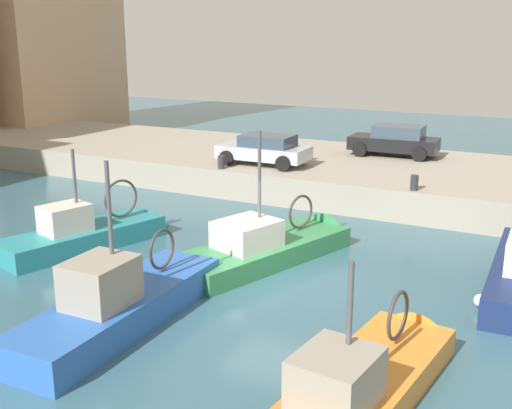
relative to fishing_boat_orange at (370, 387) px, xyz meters
The scene contains 10 objects.
water_surface 5.95m from the fishing_boat_orange, 44.47° to the left, with size 80.00×80.00×0.00m, color #386070.
quay_wall 16.29m from the fishing_boat_orange, 14.83° to the left, with size 9.00×56.00×1.20m, color #9E9384.
fishing_boat_orange is the anchor object (origin of this frame).
fishing_boat_teal 11.44m from the fishing_boat_orange, 68.19° to the left, with size 6.28×3.19×3.95m.
fishing_boat_blue 6.09m from the fishing_boat_orange, 86.07° to the left, with size 7.01×2.01×4.74m.
fishing_boat_green 7.74m from the fishing_boat_orange, 40.08° to the left, with size 6.99×3.84×4.85m.
parked_car_silver 16.00m from the fishing_boat_orange, 34.24° to the left, with size 1.99×3.88×1.29m.
parked_car_black 18.39m from the fishing_boat_orange, 14.61° to the left, with size 2.03×4.00×1.40m.
mooring_bollard_mid 11.87m from the fishing_boat_orange, 10.59° to the left, with size 0.28×0.28×0.55m, color #2D2D33.
mooring_bollard_north 15.48m from the fishing_boat_orange, 41.25° to the left, with size 0.28×0.28×0.55m, color #2D2D33.
Camera 1 is at (-14.65, -7.20, 6.62)m, focal length 44.35 mm.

